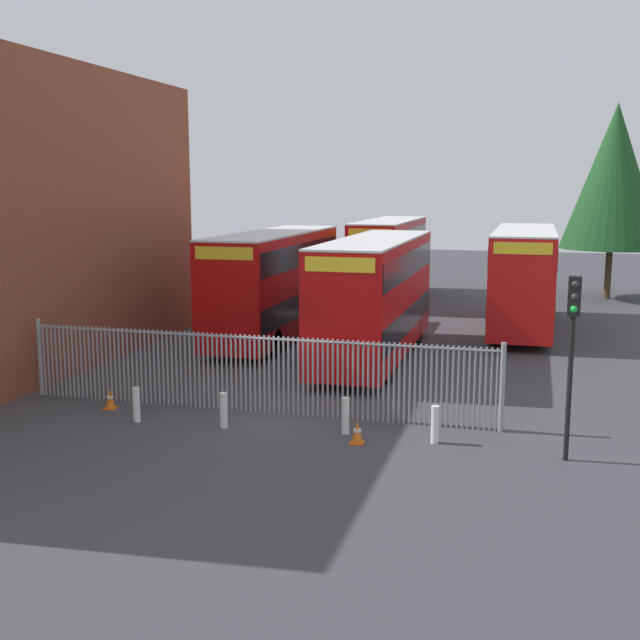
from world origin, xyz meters
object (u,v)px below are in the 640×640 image
Objects in this scene: double_decker_bus_far_back at (389,256)px; bollard_near_left at (136,405)px; double_decker_bus_near_gate at (375,294)px; traffic_cone_by_gate at (357,432)px; double_decker_bus_behind_fence_right at (524,275)px; bollard_far_right at (435,424)px; bollard_center_front at (224,410)px; traffic_cone_mid_forecourt at (110,399)px; traffic_light_kerbside at (572,334)px; bollard_near_right at (345,416)px; double_decker_bus_behind_fence_left at (275,281)px.

double_decker_bus_far_back is 24.76m from bollard_near_left.
double_decker_bus_near_gate is 18.32× the size of traffic_cone_by_gate.
double_decker_bus_behind_fence_right reaches higher than bollard_far_right.
double_decker_bus_near_gate is 9.65m from bollard_center_front.
bollard_center_front is (-2.18, -9.20, -1.95)m from double_decker_bus_near_gate.
traffic_cone_mid_forecourt is (-9.31, 0.57, -0.19)m from bollard_far_right.
double_decker_bus_far_back is at bearing 98.65° from traffic_cone_by_gate.
traffic_light_kerbside is at bearing -1.37° from bollard_center_front.
double_decker_bus_near_gate is at bearing 96.58° from bollard_near_right.
bollard_center_front reaches higher than traffic_cone_mid_forecourt.
double_decker_bus_behind_fence_left is 18.32× the size of traffic_cone_by_gate.
double_decker_bus_far_back is 11.38× the size of bollard_near_right.
double_decker_bus_behind_fence_left is 2.51× the size of traffic_light_kerbside.
double_decker_bus_near_gate is at bearing 54.51° from traffic_cone_mid_forecourt.
double_decker_bus_far_back is 24.04m from traffic_cone_mid_forecourt.
bollard_near_left is 0.22× the size of traffic_light_kerbside.
bollard_far_right is (7.98, 0.34, 0.00)m from bollard_near_left.
bollard_near_right is (3.19, 0.37, 0.00)m from bollard_center_front.
bollard_near_left is at bearing -34.49° from traffic_cone_mid_forecourt.
double_decker_bus_behind_fence_right is at bearing 55.37° from traffic_cone_mid_forecourt.
double_decker_bus_behind_fence_right is at bearing 76.15° from bollard_near_right.
traffic_cone_mid_forecourt is (-11.06, -16.01, -2.13)m from double_decker_bus_behind_fence_right.
bollard_near_left is 1.00× the size of bollard_near_right.
double_decker_bus_far_back is at bearing 90.26° from bollard_center_front.
traffic_light_kerbside is (11.07, -0.10, 2.51)m from bollard_near_left.
double_decker_bus_far_back is 11.38× the size of bollard_far_right.
bollard_near_right is 1.61× the size of traffic_cone_by_gate.
traffic_cone_mid_forecourt is at bearing 168.04° from bollard_center_front.
bollard_center_front is 5.51m from bollard_far_right.
double_decker_bus_near_gate is 2.51× the size of traffic_light_kerbside.
double_decker_bus_near_gate is at bearing -81.48° from double_decker_bus_far_back.
traffic_cone_mid_forecourt is (-5.98, -8.39, -2.13)m from double_decker_bus_near_gate.
bollard_center_front is (2.48, 0.11, 0.00)m from bollard_near_left.
bollard_near_left is at bearing -89.43° from double_decker_bus_behind_fence_left.
double_decker_bus_near_gate is at bearing 76.69° from bollard_center_front.
double_decker_bus_near_gate is 9.87m from traffic_cone_by_gate.
traffic_cone_mid_forecourt is at bearing 145.51° from bollard_near_left.
double_decker_bus_far_back is at bearing 81.11° from traffic_cone_mid_forecourt.
bollard_near_left is at bearing -175.16° from bollard_near_right.
double_decker_bus_behind_fence_right and double_decker_bus_far_back have the same top height.
double_decker_bus_near_gate is at bearing -29.87° from double_decker_bus_behind_fence_left.
traffic_cone_mid_forecourt is at bearing 171.40° from traffic_cone_by_gate.
bollard_near_left is 1.61× the size of traffic_cone_by_gate.
double_decker_bus_behind_fence_left is 11.38× the size of bollard_near_left.
double_decker_bus_behind_fence_left reaches higher than traffic_cone_by_gate.
bollard_center_front is at bearing -113.32° from double_decker_bus_behind_fence_right.
double_decker_bus_far_back is 11.38× the size of bollard_center_front.
bollard_near_left is (-9.73, -16.93, -1.95)m from double_decker_bus_behind_fence_right.
double_decker_bus_near_gate is at bearing 63.45° from bollard_near_left.
double_decker_bus_near_gate is 11.38× the size of bollard_center_front.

